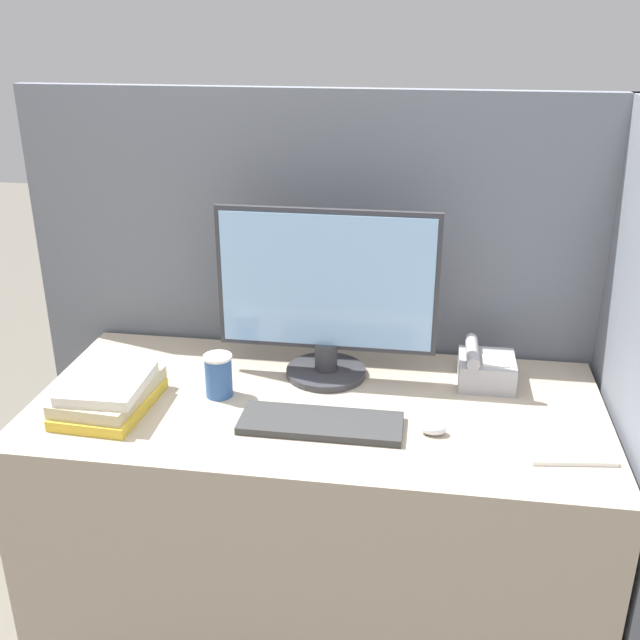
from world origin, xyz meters
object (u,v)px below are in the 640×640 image
object	(u,v)px
keyboard	(321,423)
desk_telephone	(485,369)
coffee_cup	(219,375)
monitor	(328,299)
mouse	(433,428)
book_stack	(109,393)

from	to	relation	value
keyboard	desk_telephone	size ratio (longest dim) A/B	2.33
keyboard	coffee_cup	xyz separation A→B (m)	(-0.30, 0.12, 0.05)
monitor	coffee_cup	distance (m)	0.37
mouse	coffee_cup	bearing A→B (deg)	168.71
mouse	book_stack	bearing A→B (deg)	179.65
monitor	book_stack	size ratio (longest dim) A/B	1.98
book_stack	desk_telephone	world-z (taller)	desk_telephone
mouse	book_stack	xyz separation A→B (m)	(-0.86, 0.01, 0.03)
keyboard	mouse	world-z (taller)	mouse
book_stack	desk_telephone	distance (m)	1.05
monitor	desk_telephone	size ratio (longest dim) A/B	3.48
coffee_cup	book_stack	world-z (taller)	coffee_cup
keyboard	mouse	distance (m)	0.29
coffee_cup	book_stack	distance (m)	0.30
coffee_cup	monitor	bearing A→B (deg)	31.33
monitor	desk_telephone	distance (m)	0.49
mouse	desk_telephone	size ratio (longest dim) A/B	0.37
keyboard	mouse	bearing A→B (deg)	1.36
coffee_cup	desk_telephone	world-z (taller)	coffee_cup
keyboard	monitor	bearing A→B (deg)	94.73
mouse	coffee_cup	xyz separation A→B (m)	(-0.59, 0.12, 0.05)
mouse	book_stack	world-z (taller)	book_stack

